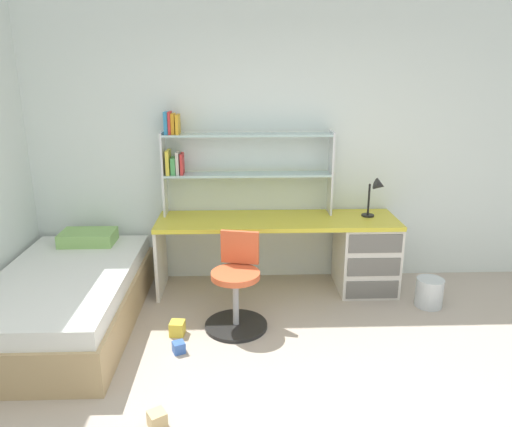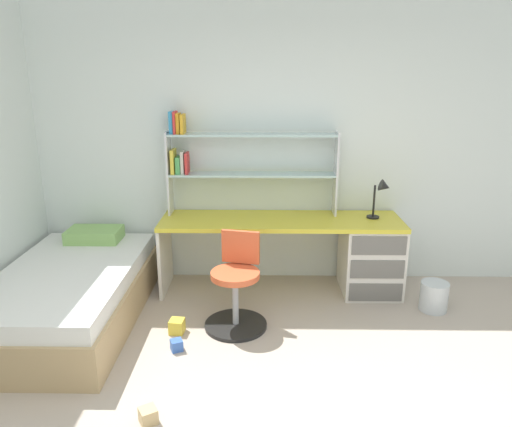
{
  "view_description": "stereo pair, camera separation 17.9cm",
  "coord_description": "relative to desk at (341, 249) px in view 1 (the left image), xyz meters",
  "views": [
    {
      "loc": [
        -0.4,
        -2.1,
        2.04
      ],
      "look_at": [
        -0.27,
        1.51,
        0.97
      ],
      "focal_mm": 33.5,
      "sensor_mm": 36.0,
      "label": 1
    },
    {
      "loc": [
        -0.22,
        -2.1,
        2.04
      ],
      "look_at": [
        -0.27,
        1.51,
        0.97
      ],
      "focal_mm": 33.5,
      "sensor_mm": 36.0,
      "label": 2
    }
  ],
  "objects": [
    {
      "name": "bookshelf_hutch",
      "position": [
        -1.07,
        0.19,
        0.87
      ],
      "size": [
        1.61,
        0.22,
        0.98
      ],
      "color": "silver",
      "rests_on": "desk"
    },
    {
      "name": "toy_block_blue_3",
      "position": [
        -1.44,
        -1.09,
        -0.37
      ],
      "size": [
        0.11,
        0.11,
        0.09
      ],
      "primitive_type": "cube",
      "rotation": [
        0.0,
        0.0,
        1.98
      ],
      "color": "#3860B7",
      "rests_on": "ground_plane"
    },
    {
      "name": "waste_bin",
      "position": [
        0.74,
        -0.4,
        -0.28
      ],
      "size": [
        0.24,
        0.24,
        0.26
      ],
      "primitive_type": "cylinder",
      "color": "silver",
      "rests_on": "ground_plane"
    },
    {
      "name": "swivel_chair",
      "position": [
        -1.0,
        -0.7,
        -0.1
      ],
      "size": [
        0.52,
        0.52,
        0.78
      ],
      "color": "black",
      "rests_on": "ground_plane"
    },
    {
      "name": "room_shell",
      "position": [
        -1.81,
        -0.93,
        0.98
      ],
      "size": [
        5.85,
        6.02,
        2.77
      ],
      "color": "silver",
      "rests_on": "ground_plane"
    },
    {
      "name": "bed_platform",
      "position": [
        -2.42,
        -0.64,
        -0.17
      ],
      "size": [
        1.11,
        1.92,
        0.59
      ],
      "color": "tan",
      "rests_on": "ground_plane"
    },
    {
      "name": "toy_block_natural_4",
      "position": [
        -1.47,
        -1.88,
        -0.36
      ],
      "size": [
        0.14,
        0.14,
        0.1
      ],
      "primitive_type": "cube",
      "rotation": [
        0.0,
        0.0,
        0.55
      ],
      "color": "tan",
      "rests_on": "ground_plane"
    },
    {
      "name": "desk_lamp",
      "position": [
        0.32,
        0.02,
        0.56
      ],
      "size": [
        0.2,
        0.17,
        0.38
      ],
      "color": "black",
      "rests_on": "desk"
    },
    {
      "name": "toy_block_yellow_0",
      "position": [
        -1.48,
        -0.83,
        -0.35
      ],
      "size": [
        0.13,
        0.13,
        0.11
      ],
      "primitive_type": "cube",
      "rotation": [
        0.0,
        0.0,
        1.46
      ],
      "color": "gold",
      "rests_on": "ground_plane"
    },
    {
      "name": "desk",
      "position": [
        0.0,
        0.0,
        0.0
      ],
      "size": [
        2.26,
        0.61,
        0.72
      ],
      "color": "gold",
      "rests_on": "ground_plane"
    }
  ]
}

